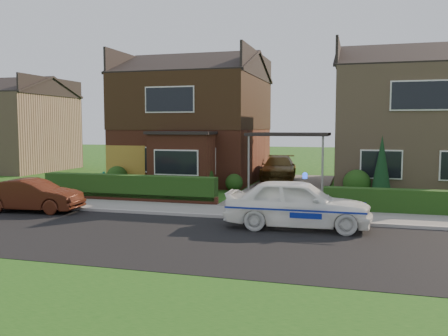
% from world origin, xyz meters
% --- Properties ---
extents(ground, '(120.00, 120.00, 0.00)m').
position_xyz_m(ground, '(0.00, 0.00, 0.00)').
color(ground, '#134412').
rests_on(ground, ground).
extents(road, '(60.00, 6.00, 0.02)m').
position_xyz_m(road, '(0.00, 0.00, 0.00)').
color(road, black).
rests_on(road, ground).
extents(kerb, '(60.00, 0.16, 0.12)m').
position_xyz_m(kerb, '(0.00, 3.05, 0.06)').
color(kerb, '#9E9993').
rests_on(kerb, ground).
extents(sidewalk, '(60.00, 2.00, 0.10)m').
position_xyz_m(sidewalk, '(0.00, 4.10, 0.05)').
color(sidewalk, slate).
rests_on(sidewalk, ground).
extents(grass_verge, '(60.00, 4.00, 0.01)m').
position_xyz_m(grass_verge, '(0.00, -5.00, 0.00)').
color(grass_verge, '#134412').
rests_on(grass_verge, ground).
extents(driveway, '(3.80, 12.00, 0.12)m').
position_xyz_m(driveway, '(0.00, 11.00, 0.06)').
color(driveway, '#666059').
rests_on(driveway, ground).
extents(house_left, '(7.50, 9.53, 7.25)m').
position_xyz_m(house_left, '(-5.78, 13.90, 3.81)').
color(house_left, brown).
rests_on(house_left, ground).
extents(house_right, '(7.50, 8.06, 7.25)m').
position_xyz_m(house_right, '(5.80, 13.99, 3.66)').
color(house_right, '#9B7E5F').
rests_on(house_right, ground).
extents(carport_link, '(3.80, 3.00, 2.77)m').
position_xyz_m(carport_link, '(0.00, 10.95, 2.66)').
color(carport_link, black).
rests_on(carport_link, ground).
extents(garage_door, '(2.20, 0.10, 2.10)m').
position_xyz_m(garage_door, '(-8.25, 9.96, 1.05)').
color(garage_door, olive).
rests_on(garage_door, ground).
extents(dwarf_wall, '(7.70, 0.25, 0.36)m').
position_xyz_m(dwarf_wall, '(-5.80, 5.30, 0.18)').
color(dwarf_wall, brown).
rests_on(dwarf_wall, ground).
extents(hedge_left, '(7.50, 0.55, 0.90)m').
position_xyz_m(hedge_left, '(-5.80, 5.45, 0.00)').
color(hedge_left, '#113811').
rests_on(hedge_left, ground).
extents(hedge_right, '(7.50, 0.55, 0.80)m').
position_xyz_m(hedge_right, '(5.80, 5.35, 0.00)').
color(hedge_right, '#113811').
rests_on(hedge_right, ground).
extents(shrub_left_far, '(1.08, 1.08, 1.08)m').
position_xyz_m(shrub_left_far, '(-8.50, 9.50, 0.54)').
color(shrub_left_far, '#113811').
rests_on(shrub_left_far, ground).
extents(shrub_left_mid, '(1.32, 1.32, 1.32)m').
position_xyz_m(shrub_left_mid, '(-4.00, 9.30, 0.66)').
color(shrub_left_mid, '#113811').
rests_on(shrub_left_mid, ground).
extents(shrub_left_near, '(0.84, 0.84, 0.84)m').
position_xyz_m(shrub_left_near, '(-2.40, 9.60, 0.42)').
color(shrub_left_near, '#113811').
rests_on(shrub_left_near, ground).
extents(shrub_right_near, '(1.20, 1.20, 1.20)m').
position_xyz_m(shrub_right_near, '(3.20, 9.40, 0.60)').
color(shrub_right_near, '#113811').
rests_on(shrub_right_near, ground).
extents(conifer_a, '(0.90, 0.90, 2.60)m').
position_xyz_m(conifer_a, '(4.20, 9.20, 1.30)').
color(conifer_a, black).
rests_on(conifer_a, ground).
extents(neighbour_left, '(6.50, 7.00, 5.20)m').
position_xyz_m(neighbour_left, '(-20.00, 16.00, 2.60)').
color(neighbour_left, '#9B7E5F').
rests_on(neighbour_left, ground).
extents(police_car, '(4.02, 4.45, 1.65)m').
position_xyz_m(police_car, '(1.47, 2.21, 0.75)').
color(police_car, white).
rests_on(police_car, ground).
extents(driveway_car, '(2.19, 4.60, 1.29)m').
position_xyz_m(driveway_car, '(-1.00, 14.13, 0.77)').
color(driveway_car, brown).
rests_on(driveway_car, driveway).
extents(street_car, '(1.61, 3.66, 1.17)m').
position_xyz_m(street_car, '(-8.05, 2.40, 0.58)').
color(street_car, '#3F190D').
rests_on(street_car, ground).
extents(potted_plant_a, '(0.49, 0.39, 0.82)m').
position_xyz_m(potted_plant_a, '(-9.00, 9.00, 0.41)').
color(potted_plant_a, gray).
rests_on(potted_plant_a, ground).
extents(potted_plant_b, '(0.56, 0.55, 0.80)m').
position_xyz_m(potted_plant_b, '(-4.11, 6.09, 0.40)').
color(potted_plant_b, gray).
rests_on(potted_plant_b, ground).
extents(potted_plant_c, '(0.48, 0.48, 0.72)m').
position_xyz_m(potted_plant_c, '(-4.95, 6.99, 0.36)').
color(potted_plant_c, gray).
rests_on(potted_plant_c, ground).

